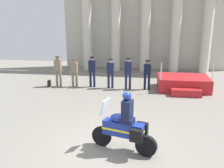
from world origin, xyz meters
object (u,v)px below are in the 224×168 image
Objects in this scene: officer_in_row_0 at (58,69)px; motorcycle_with_rider at (125,127)px; officer_in_row_1 at (74,70)px; reviewing_stand at (183,84)px; officer_in_row_4 at (128,71)px; officer_in_row_3 at (110,71)px; briefcase_on_ground at (49,83)px; officer_in_row_2 at (92,69)px; officer_in_row_5 at (147,72)px.

motorcycle_with_rider is (4.36, -6.47, -0.25)m from officer_in_row_0.
motorcycle_with_rider is at bearing 121.33° from officer_in_row_1.
officer_in_row_4 reaches higher than reviewing_stand.
motorcycle_with_rider is (1.36, -6.53, -0.18)m from officer_in_row_3.
motorcycle_with_rider is (-2.65, -6.71, 0.44)m from reviewing_stand.
briefcase_on_ground is at bearing -35.99° from motorcycle_with_rider.
motorcycle_with_rider is 5.66× the size of briefcase_on_ground.
officer_in_row_2 is at bearing -179.00° from reviewing_stand.
officer_in_row_3 is at bearing 178.33° from officer_in_row_2.
motorcycle_with_rider is at bearing 127.57° from officer_in_row_0.
officer_in_row_2 is 0.86× the size of motorcycle_with_rider.
officer_in_row_1 is 4.52× the size of briefcase_on_ground.
officer_in_row_5 is at bearing -171.66° from officer_in_row_4.
officer_in_row_0 is 1.95m from officer_in_row_2.
officer_in_row_0 is 3.01m from officer_in_row_3.
officer_in_row_3 is 6.67m from motorcycle_with_rider.
officer_in_row_4 reaches higher than officer_in_row_2.
officer_in_row_1 is at bearing 3.36° from officer_in_row_3.
officer_in_row_5 is at bearing -176.42° from officer_in_row_1.
motorcycle_with_rider reaches higher than officer_in_row_2.
officer_in_row_3 is 0.95× the size of officer_in_row_4.
reviewing_stand is at bearing -174.43° from officer_in_row_0.
officer_in_row_5 is at bearing -174.82° from reviewing_stand.
briefcase_on_ground is (-2.50, -0.23, -0.85)m from officer_in_row_2.
officer_in_row_4 is 1.07× the size of officer_in_row_5.
reviewing_stand is 1.56× the size of officer_in_row_4.
motorcycle_with_rider is (2.42, -6.63, -0.24)m from officer_in_row_2.
briefcase_on_ground is (-4.55, -0.05, -0.85)m from officer_in_row_4.
officer_in_row_2 is 7.06m from motorcycle_with_rider.
reviewing_stand is 1.34× the size of motorcycle_with_rider.
motorcycle_with_rider reaches higher than briefcase_on_ground.
officer_in_row_5 is (3.09, -0.09, -0.06)m from officer_in_row_2.
officer_in_row_2 is at bearing -53.53° from motorcycle_with_rider.
officer_in_row_2 is 1.00× the size of officer_in_row_4.
officer_in_row_5 is (5.04, 0.06, -0.08)m from officer_in_row_0.
officer_in_row_2 is 1.06× the size of officer_in_row_5.
reviewing_stand is 7.58m from briefcase_on_ground.
officer_in_row_0 is 7.81m from motorcycle_with_rider.
reviewing_stand is at bearing -171.21° from officer_in_row_5.
reviewing_stand is at bearing -173.74° from officer_in_row_3.
officer_in_row_2 is 4.85× the size of briefcase_on_ground.
reviewing_stand is at bearing -175.40° from officer_in_row_2.
officer_in_row_0 is 4.92× the size of briefcase_on_ground.
reviewing_stand is 6.12m from officer_in_row_1.
motorcycle_with_rider is (3.44, -6.54, -0.17)m from officer_in_row_1.
officer_in_row_2 is (1.02, 0.09, 0.07)m from officer_in_row_1.
briefcase_on_ground is (-5.59, -0.14, -0.79)m from officer_in_row_5.
officer_in_row_3 is 3.65m from briefcase_on_ground.
officer_in_row_5 is 6.57m from motorcycle_with_rider.
officer_in_row_4 reaches higher than officer_in_row_5.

